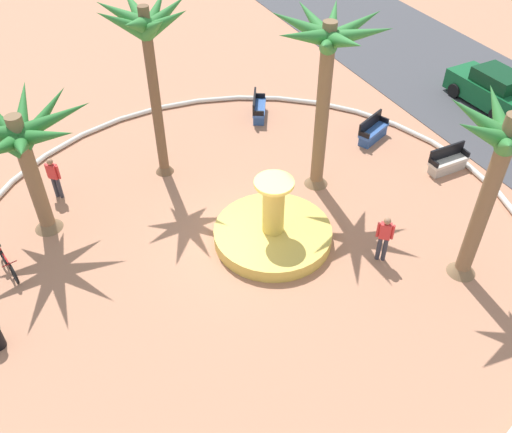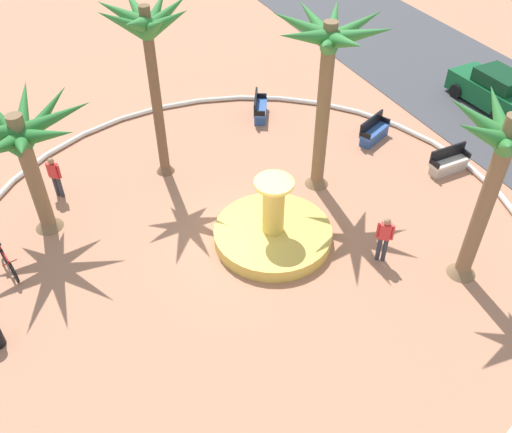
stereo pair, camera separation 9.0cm
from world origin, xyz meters
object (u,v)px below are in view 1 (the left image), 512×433
at_px(bicycle_red_frame, 7,263).
at_px(palm_tree_far_side, 327,58).
at_px(palm_tree_near_fountain, 21,141).
at_px(bench_east, 259,110).
at_px(palm_tree_by_curb, 147,39).
at_px(person_pedestrian_stroll, 54,176).
at_px(person_cyclist_photo, 384,237).
at_px(bench_north, 373,132).
at_px(bench_west, 448,163).
at_px(fountain, 273,232).
at_px(palm_tree_mid_plaza, 501,157).
at_px(parked_car_leftmost, 492,89).

bearing_deg(bicycle_red_frame, palm_tree_far_side, 88.36).
height_order(palm_tree_near_fountain, bench_east, palm_tree_near_fountain).
relative_size(palm_tree_by_curb, person_pedestrian_stroll, 4.00).
bearing_deg(person_cyclist_photo, bench_north, 146.99).
height_order(palm_tree_near_fountain, palm_tree_far_side, palm_tree_far_side).
distance_m(palm_tree_near_fountain, person_pedestrian_stroll, 3.03).
bearing_deg(person_pedestrian_stroll, bench_west, 70.19).
bearing_deg(palm_tree_by_curb, person_cyclist_photo, 31.66).
bearing_deg(palm_tree_by_curb, fountain, 20.69).
bearing_deg(palm_tree_mid_plaza, bench_north, 165.78).
bearing_deg(parked_car_leftmost, person_pedestrian_stroll, -95.62).
bearing_deg(palm_tree_mid_plaza, palm_tree_near_fountain, -124.87).
distance_m(palm_tree_by_curb, parked_car_leftmost, 15.36).
height_order(palm_tree_near_fountain, palm_tree_mid_plaza, palm_tree_mid_plaza).
xyz_separation_m(fountain, bench_west, (-0.50, 7.68, 0.01)).
relative_size(bench_east, person_pedestrian_stroll, 1.01).
bearing_deg(palm_tree_far_side, bench_north, 113.27).
xyz_separation_m(palm_tree_mid_plaza, parked_car_leftmost, (-7.38, 8.15, -3.51)).
bearing_deg(bench_east, bench_west, 34.95).
height_order(palm_tree_by_curb, bicycle_red_frame, palm_tree_by_curb).
distance_m(bench_east, bench_north, 4.96).
distance_m(palm_tree_by_curb, palm_tree_far_side, 5.73).
relative_size(bench_north, bicycle_red_frame, 0.98).
distance_m(palm_tree_far_side, bench_east, 6.93).
bearing_deg(palm_tree_far_side, parked_car_leftmost, 99.06).
distance_m(palm_tree_far_side, bench_north, 6.01).
bearing_deg(palm_tree_mid_plaza, palm_tree_far_side, -163.61).
relative_size(palm_tree_near_fountain, palm_tree_mid_plaza, 0.79).
bearing_deg(person_cyclist_photo, palm_tree_near_fountain, -123.83).
bearing_deg(bench_east, fountain, -22.95).
height_order(fountain, bench_east, fountain).
xyz_separation_m(palm_tree_near_fountain, bench_north, (0.33, 12.86, -3.10)).
relative_size(bench_north, person_pedestrian_stroll, 1.02).
xyz_separation_m(bench_east, person_pedestrian_stroll, (1.79, -8.85, 0.57)).
distance_m(person_cyclist_photo, parked_car_leftmost, 11.61).
distance_m(bench_east, person_cyclist_photo, 9.46).
distance_m(palm_tree_near_fountain, bench_west, 14.87).
xyz_separation_m(bench_north, parked_car_leftmost, (-0.04, 6.29, 0.43)).
relative_size(bench_east, bench_north, 0.99).
bearing_deg(fountain, palm_tree_far_side, 124.87).
relative_size(palm_tree_far_side, bicycle_red_frame, 3.75).
height_order(palm_tree_mid_plaza, person_pedestrian_stroll, palm_tree_mid_plaza).
bearing_deg(bench_west, palm_tree_mid_plaza, -35.99).
xyz_separation_m(palm_tree_near_fountain, bicycle_red_frame, (1.56, -1.44, -3.06)).
xyz_separation_m(palm_tree_far_side, bench_east, (-5.19, 0.21, -4.59)).
bearing_deg(palm_tree_far_side, palm_tree_by_curb, -123.70).
relative_size(person_pedestrian_stroll, parked_car_leftmost, 0.40).
bearing_deg(palm_tree_near_fountain, person_cyclist_photo, 56.17).
bearing_deg(palm_tree_far_side, person_cyclist_photo, -2.50).
bearing_deg(bench_east, parked_car_leftmost, 69.48).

